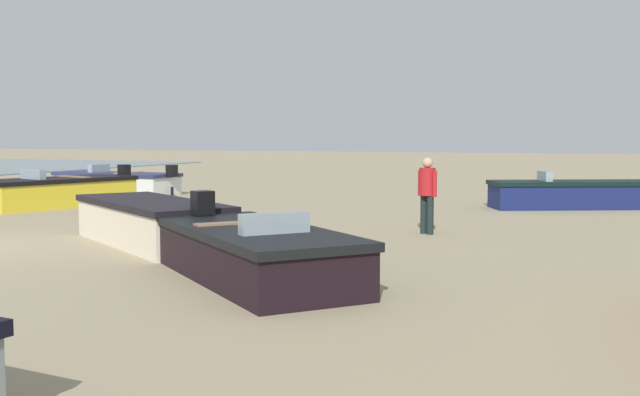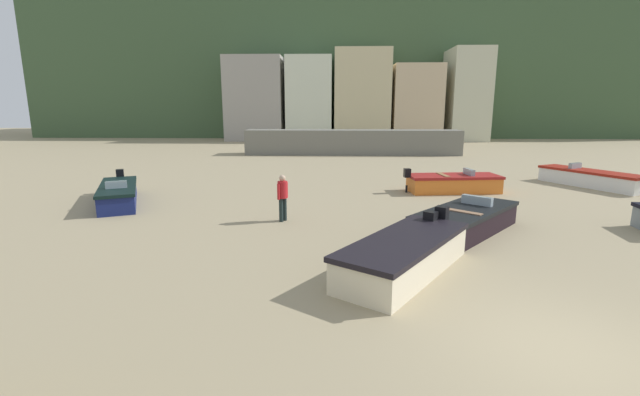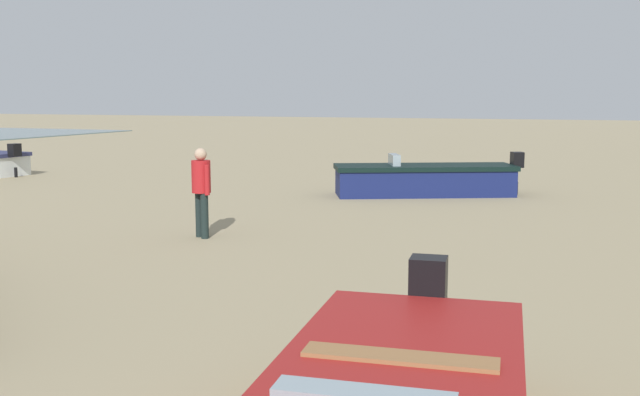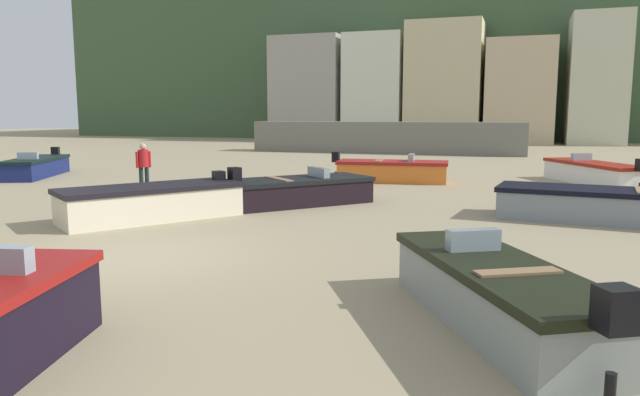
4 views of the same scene
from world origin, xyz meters
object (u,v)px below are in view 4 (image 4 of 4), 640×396
Objects in this scene: boat_navy_6 at (36,167)px; boat_cream_9 at (152,202)px; boat_white_0 at (594,173)px; boat_grey_5 at (611,205)px; boat_black_8 at (296,191)px; boat_orange_3 at (392,171)px; beach_walker_distant at (144,163)px; boat_grey_7 at (497,293)px.

boat_navy_6 is 12.64m from boat_cream_9.
boat_white_0 is 8.43m from boat_grey_5.
boat_black_8 is at bearing -163.39° from boat_white_0.
boat_orange_3 is 9.19m from beach_walker_distant.
beach_walker_distant is (7.07, -2.48, 0.55)m from boat_navy_6.
boat_cream_9 is at bearing 119.65° from boat_grey_7.
boat_white_0 reaches higher than boat_grey_5.
boat_cream_9 is (-11.15, -11.68, 0.01)m from boat_white_0.
boat_navy_6 is at bearing 0.82° from boat_cream_9.
boat_grey_5 is at bearing -62.99° from beach_walker_distant.
boat_grey_5 is 8.19m from boat_black_8.
boat_grey_7 is at bearing 170.80° from boat_grey_5.
boat_black_8 is at bearing -91.38° from boat_cream_9.
boat_grey_7 is 9.70m from boat_cream_9.
boat_navy_6 is at bearing 86.49° from boat_grey_5.
boat_grey_7 is (-2.80, -16.62, -0.01)m from boat_white_0.
boat_white_0 reaches higher than boat_navy_6.
boat_grey_7 is 0.92× the size of boat_black_8.
boat_black_8 is (-1.41, -6.61, -0.02)m from boat_orange_3.
boat_navy_6 reaches higher than boat_black_8.
boat_white_0 is 16.15m from boat_cream_9.
boat_grey_7 is 0.90× the size of boat_cream_9.
beach_walker_distant reaches higher than boat_navy_6.
boat_grey_5 is (-0.49, -8.41, -0.01)m from boat_white_0.
boat_grey_5 is 1.23× the size of boat_cream_9.
beach_walker_distant is (-3.46, 4.52, 0.52)m from boat_cream_9.
boat_white_0 is 7.46m from boat_orange_3.
boat_white_0 is 16.28m from beach_walker_distant.
boat_cream_9 is 2.78× the size of beach_walker_distant.
boat_cream_9 reaches higher than boat_orange_3.
boat_grey_5 reaches higher than boat_navy_6.
boat_white_0 is at bearing 50.67° from boat_grey_7.
boat_white_0 reaches higher than boat_black_8.
beach_walker_distant is (-5.92, 1.11, 0.56)m from boat_black_8.
beach_walker_distant reaches higher than boat_grey_5.
boat_orange_3 reaches higher than boat_black_8.
boat_white_0 is 0.91× the size of boat_grey_5.
boat_grey_5 is 21.51m from boat_navy_6.
boat_orange_3 is at bearing 118.93° from boat_black_8.
boat_grey_5 is (6.78, -6.76, -0.01)m from boat_orange_3.
boat_white_0 is 11.99m from boat_black_8.
boat_cream_9 is at bearing 121.61° from boat_navy_6.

